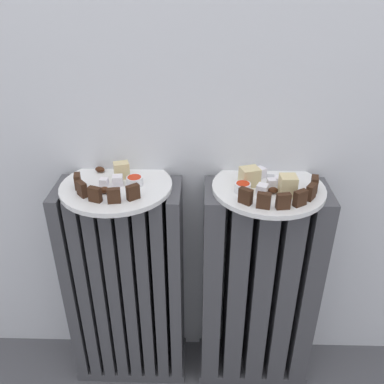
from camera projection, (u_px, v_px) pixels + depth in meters
radiator_left at (127, 288)px, 1.19m from camera, size 0.34×0.15×0.66m
radiator_right at (258, 290)px, 1.19m from camera, size 0.34×0.15×0.66m
plate_left at (116, 186)px, 1.03m from camera, size 0.28×0.28×0.01m
plate_right at (268, 188)px, 1.02m from camera, size 0.28×0.28×0.01m
dark_cake_slice_left_0 at (78, 181)px, 1.00m from camera, size 0.02×0.03×0.04m
dark_cake_slice_left_1 at (82, 189)px, 0.97m from camera, size 0.03×0.03×0.04m
dark_cake_slice_left_2 at (95, 194)px, 0.94m from camera, size 0.03×0.02×0.04m
dark_cake_slice_left_3 at (114, 196)px, 0.94m from camera, size 0.03×0.02×0.04m
dark_cake_slice_left_4 at (133, 192)px, 0.95m from camera, size 0.03×0.03×0.04m
marble_cake_slice_left_0 at (122, 170)px, 1.05m from camera, size 0.05×0.04×0.04m
turkish_delight_left_0 at (104, 182)px, 1.02m from camera, size 0.02×0.02×0.02m
turkish_delight_left_1 at (118, 180)px, 1.02m from camera, size 0.03×0.03×0.02m
medjool_date_left_0 at (100, 169)px, 1.08m from camera, size 0.03×0.02×0.02m
medjool_date_left_1 at (104, 190)px, 0.98m from camera, size 0.03×0.02×0.02m
jam_bowl_left at (135, 180)px, 1.02m from camera, size 0.04×0.04×0.02m
dark_cake_slice_right_0 at (246, 196)px, 0.94m from camera, size 0.03×0.03×0.04m
dark_cake_slice_right_1 at (264, 201)px, 0.92m from camera, size 0.03×0.02×0.04m
dark_cake_slice_right_2 at (283, 201)px, 0.92m from camera, size 0.03×0.02×0.04m
dark_cake_slice_right_3 at (300, 198)px, 0.93m from camera, size 0.03×0.03×0.04m
dark_cake_slice_right_4 at (311, 192)px, 0.95m from camera, size 0.03×0.03×0.04m
dark_cake_slice_right_5 at (314, 184)px, 0.99m from camera, size 0.02×0.03×0.04m
marble_cake_slice_right_0 at (250, 177)px, 1.01m from camera, size 0.05×0.05×0.05m
marble_cake_slice_right_1 at (288, 186)px, 0.97m from camera, size 0.04×0.04×0.05m
turkish_delight_right_0 at (271, 183)px, 1.01m from camera, size 0.02×0.02×0.02m
turkish_delight_right_1 at (260, 173)px, 1.06m from camera, size 0.04×0.04×0.03m
turkish_delight_right_2 at (279, 181)px, 1.02m from camera, size 0.03×0.03×0.02m
turkish_delight_right_3 at (262, 189)px, 0.98m from camera, size 0.03×0.03×0.02m
medjool_date_right_0 at (273, 190)px, 0.98m from camera, size 0.02×0.02×0.02m
medjool_date_right_1 at (294, 179)px, 1.04m from camera, size 0.02×0.03×0.01m
jam_bowl_right at (243, 187)px, 0.99m from camera, size 0.04×0.04×0.02m
fork at (270, 182)px, 1.03m from camera, size 0.03×0.10×0.00m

